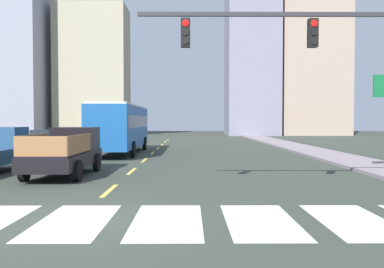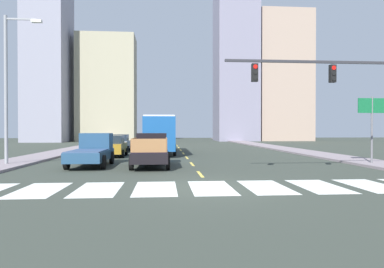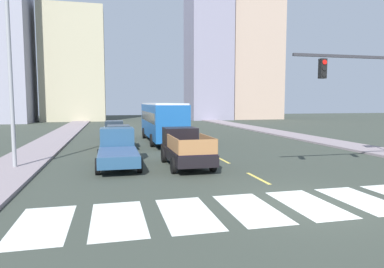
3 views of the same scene
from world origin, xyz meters
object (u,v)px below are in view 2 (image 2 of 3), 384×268
sedan_near_left (120,143)px  traffic_signal_gantry (356,87)px  pickup_dark (93,150)px  city_bus (160,132)px  streetlight_left (9,83)px  pickup_stakebed (151,151)px  sedan_near_right (113,146)px  direction_sign_green (372,116)px

sedan_near_left → traffic_signal_gantry: size_ratio=0.46×
pickup_dark → city_bus: size_ratio=0.48×
traffic_signal_gantry → streetlight_left: streetlight_left is taller
pickup_dark → streetlight_left: (-4.95, 0.19, 4.05)m
pickup_stakebed → sedan_near_right: (-3.33, 7.65, -0.08)m
city_bus → direction_sign_green: 17.37m
pickup_dark → direction_sign_green: bearing=-3.0°
traffic_signal_gantry → direction_sign_green: traffic_signal_gantry is taller
city_bus → sedan_near_left: city_bus is taller
pickup_stakebed → sedan_near_left: pickup_stakebed is taller
pickup_dark → direction_sign_green: size_ratio=1.24×
sedan_near_left → city_bus: bearing=-39.1°
city_bus → direction_sign_green: (12.99, -11.49, 1.08)m
sedan_near_left → traffic_signal_gantry: bearing=-55.8°
sedan_near_right → traffic_signal_gantry: 18.52m
city_bus → streetlight_left: bearing=-133.5°
pickup_stakebed → direction_sign_green: direction_sign_green is taller
pickup_dark → sedan_near_right: bearing=89.4°
traffic_signal_gantry → sedan_near_right: bearing=136.8°
streetlight_left → pickup_dark: bearing=-2.2°
traffic_signal_gantry → sedan_near_left: bearing=125.8°
sedan_near_left → sedan_near_right: bearing=-89.3°
pickup_dark → sedan_near_left: bearing=91.3°
sedan_near_right → pickup_stakebed: bearing=-65.3°
pickup_stakebed → direction_sign_green: size_ratio=1.24×
pickup_dark → streetlight_left: 6.40m
direction_sign_green → streetlight_left: streetlight_left is taller
pickup_stakebed → city_bus: bearing=87.4°
direction_sign_green → streetlight_left: size_ratio=0.47×
sedan_near_right → direction_sign_green: bearing=-25.0°
pickup_stakebed → city_bus: 10.96m
city_bus → traffic_signal_gantry: traffic_signal_gantry is taller
streetlight_left → city_bus: bearing=48.6°
sedan_near_right → traffic_signal_gantry: bearing=-42.0°
traffic_signal_gantry → direction_sign_green: 5.59m
city_bus → direction_sign_green: size_ratio=2.57×
city_bus → traffic_signal_gantry: size_ratio=1.13×
pickup_stakebed → pickup_dark: 3.59m
sedan_near_right → streetlight_left: streetlight_left is taller
city_bus → sedan_near_left: 5.14m
city_bus → traffic_signal_gantry: bearing=-60.8°
pickup_stakebed → pickup_dark: same height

